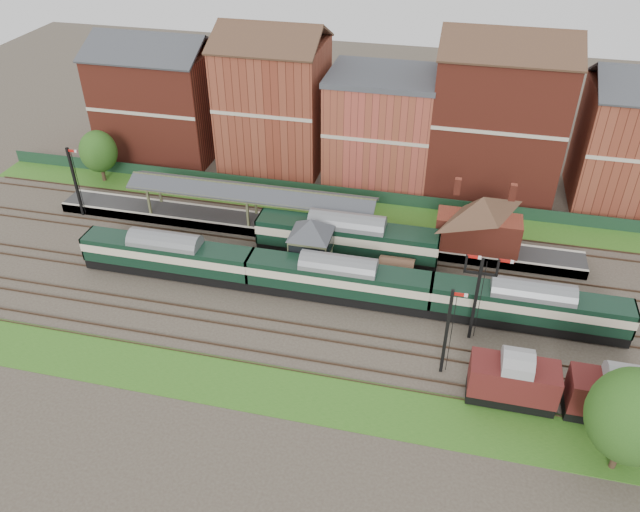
% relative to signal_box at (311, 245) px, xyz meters
% --- Properties ---
extents(ground, '(160.00, 160.00, 0.00)m').
position_rel_signal_box_xyz_m(ground, '(3.00, -3.25, -3.19)').
color(ground, '#473D33').
rests_on(ground, ground).
extents(grass_back, '(90.00, 4.50, 0.06)m').
position_rel_signal_box_xyz_m(grass_back, '(3.00, 12.75, -3.16)').
color(grass_back, '#2D6619').
rests_on(grass_back, ground).
extents(grass_front, '(90.00, 5.00, 0.06)m').
position_rel_signal_box_xyz_m(grass_front, '(3.00, -15.25, -3.16)').
color(grass_front, '#2D6619').
rests_on(grass_front, ground).
extents(fence, '(90.00, 0.12, 1.50)m').
position_rel_signal_box_xyz_m(fence, '(3.00, 14.75, -2.44)').
color(fence, '#193823').
rests_on(fence, ground).
extents(platform, '(55.00, 3.40, 1.00)m').
position_rel_signal_box_xyz_m(platform, '(-2.00, 6.50, -2.69)').
color(platform, '#2D2D2D').
rests_on(platform, ground).
extents(signal_box, '(5.40, 5.40, 6.00)m').
position_rel_signal_box_xyz_m(signal_box, '(0.00, 0.00, 0.00)').
color(signal_box, '#687E59').
rests_on(signal_box, ground).
extents(brick_hut, '(3.20, 2.64, 2.94)m').
position_rel_signal_box_xyz_m(brick_hut, '(8.00, 0.00, -2.00)').
color(brick_hut, maroon).
rests_on(brick_hut, ground).
extents(station_building, '(8.10, 8.10, 5.90)m').
position_rel_signal_box_xyz_m(station_building, '(15.00, 6.50, 0.76)').
color(station_building, maroon).
rests_on(station_building, platform).
extents(canopy, '(26.00, 3.89, 4.08)m').
position_rel_signal_box_xyz_m(canopy, '(-8.00, 6.50, 1.39)').
color(canopy, '#515535').
rests_on(canopy, platform).
extents(semaphore_bracket, '(3.60, 0.25, 8.18)m').
position_rel_signal_box_xyz_m(semaphore_bracket, '(15.04, -5.75, 1.44)').
color(semaphore_bracket, black).
rests_on(semaphore_bracket, ground).
extents(semaphore_platform_end, '(1.23, 0.25, 8.00)m').
position_rel_signal_box_xyz_m(semaphore_platform_end, '(-26.98, 4.75, 0.96)').
color(semaphore_platform_end, black).
rests_on(semaphore_platform_end, ground).
extents(semaphore_siding, '(1.23, 0.25, 8.00)m').
position_rel_signal_box_xyz_m(semaphore_siding, '(13.02, -10.25, 0.96)').
color(semaphore_siding, black).
rests_on(semaphore_siding, ground).
extents(town_backdrop, '(69.00, 10.00, 16.00)m').
position_rel_signal_box_xyz_m(town_backdrop, '(2.82, 21.75, 3.81)').
color(town_backdrop, maroon).
rests_on(town_backdrop, ground).
extents(dmu_train, '(48.95, 2.58, 3.76)m').
position_rel_signal_box_xyz_m(dmu_train, '(3.27, -3.25, -0.98)').
color(dmu_train, black).
rests_on(dmu_train, ground).
extents(platform_railcar, '(17.71, 2.79, 4.08)m').
position_rel_signal_box_xyz_m(platform_railcar, '(2.73, 3.25, -0.80)').
color(platform_railcar, black).
rests_on(platform_railcar, ground).
extents(goods_van_a, '(6.28, 2.72, 3.81)m').
position_rel_signal_box_xyz_m(goods_van_a, '(18.11, -12.25, -1.03)').
color(goods_van_a, black).
rests_on(goods_van_a, ground).
extents(goods_van_b, '(6.36, 2.76, 3.86)m').
position_rel_signal_box_xyz_m(goods_van_b, '(25.06, -12.25, -1.01)').
color(goods_van_b, black).
rests_on(goods_van_b, ground).
extents(tree_far, '(5.68, 5.68, 8.28)m').
position_rel_signal_box_xyz_m(tree_far, '(24.75, -16.63, 1.82)').
color(tree_far, '#382619').
rests_on(tree_far, ground).
extents(tree_back, '(4.33, 4.33, 6.33)m').
position_rel_signal_box_xyz_m(tree_back, '(-28.76, 12.54, 0.63)').
color(tree_back, '#382619').
rests_on(tree_back, ground).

